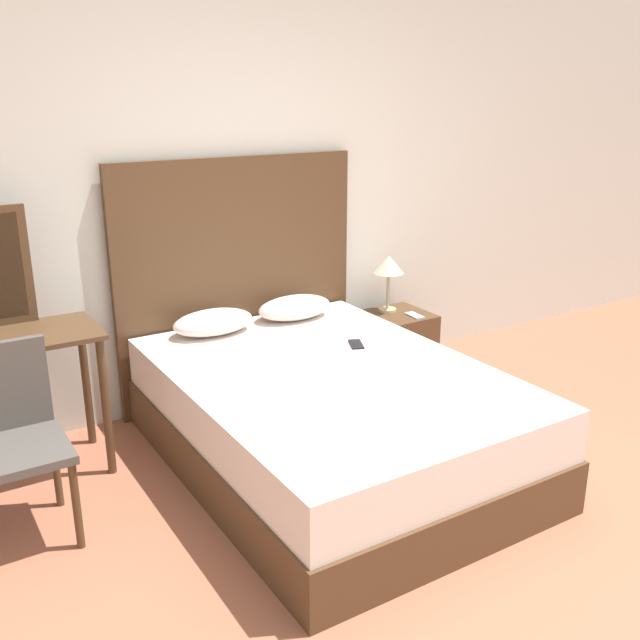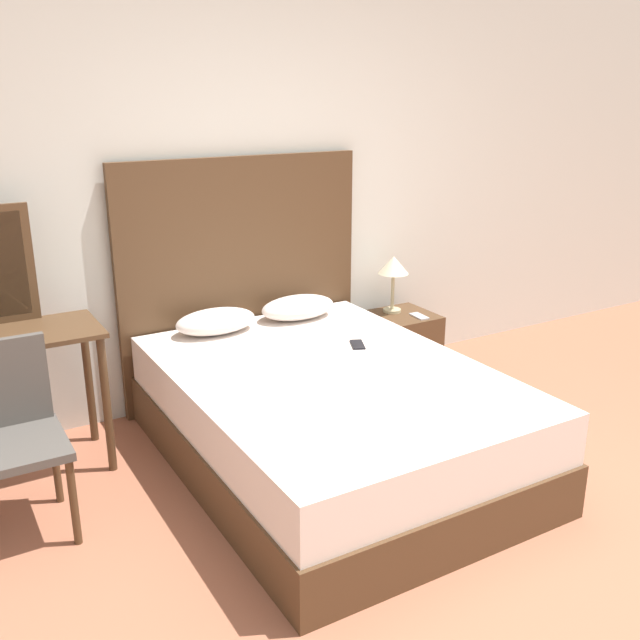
# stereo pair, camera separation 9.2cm
# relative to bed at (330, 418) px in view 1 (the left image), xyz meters

# --- Properties ---
(ground_plane) EXTENTS (16.00, 16.00, 0.00)m
(ground_plane) POSITION_rel_bed_xyz_m (0.14, -1.24, -0.27)
(ground_plane) COLOR #9E5B42
(wall_back) EXTENTS (10.00, 0.06, 2.70)m
(wall_back) POSITION_rel_bed_xyz_m (0.14, 1.16, 1.08)
(wall_back) COLOR silver
(wall_back) RESTS_ON ground_plane
(bed) EXTENTS (1.54, 2.13, 0.54)m
(bed) POSITION_rel_bed_xyz_m (0.00, 0.00, 0.00)
(bed) COLOR #4C331E
(bed) RESTS_ON ground_plane
(headboard) EXTENTS (1.62, 0.05, 1.56)m
(headboard) POSITION_rel_bed_xyz_m (0.00, 1.09, 0.51)
(headboard) COLOR #4C331E
(headboard) RESTS_ON ground_plane
(pillow_left) EXTENTS (0.50, 0.29, 0.15)m
(pillow_left) POSITION_rel_bed_xyz_m (-0.28, 0.87, 0.35)
(pillow_left) COLOR silver
(pillow_left) RESTS_ON bed
(pillow_right) EXTENTS (0.50, 0.29, 0.15)m
(pillow_right) POSITION_rel_bed_xyz_m (0.28, 0.87, 0.35)
(pillow_right) COLOR silver
(pillow_right) RESTS_ON bed
(phone_on_bed) EXTENTS (0.12, 0.17, 0.01)m
(phone_on_bed) POSITION_rel_bed_xyz_m (0.33, 0.25, 0.28)
(phone_on_bed) COLOR black
(phone_on_bed) RESTS_ON bed
(nightstand) EXTENTS (0.41, 0.42, 0.45)m
(nightstand) POSITION_rel_bed_xyz_m (1.09, 0.82, -0.04)
(nightstand) COLOR #4C331E
(nightstand) RESTS_ON ground_plane
(table_lamp) EXTENTS (0.21, 0.21, 0.40)m
(table_lamp) POSITION_rel_bed_xyz_m (1.06, 0.90, 0.50)
(table_lamp) COLOR tan
(table_lamp) RESTS_ON nightstand
(phone_on_nightstand) EXTENTS (0.08, 0.15, 0.01)m
(phone_on_nightstand) POSITION_rel_bed_xyz_m (1.15, 0.71, 0.19)
(phone_on_nightstand) COLOR #B7B7BC
(phone_on_nightstand) RESTS_ON nightstand
(chair) EXTENTS (0.42, 0.46, 0.88)m
(chair) POSITION_rel_bed_xyz_m (-1.54, 0.23, 0.24)
(chair) COLOR #4C4742
(chair) RESTS_ON ground_plane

